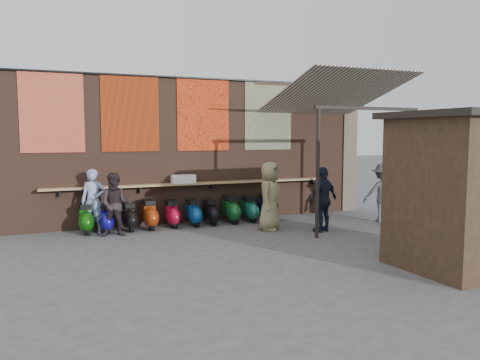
{
  "coord_description": "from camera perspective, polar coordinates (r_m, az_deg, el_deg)",
  "views": [
    {
      "loc": [
        -3.74,
        -10.0,
        2.45
      ],
      "look_at": [
        0.87,
        1.2,
        1.27
      ],
      "focal_mm": 35.0,
      "sensor_mm": 36.0,
      "label": 1
    }
  ],
  "objects": [
    {
      "name": "brick_wall",
      "position": [
        13.24,
        -5.99,
        3.61
      ],
      "size": [
        10.0,
        0.4,
        4.0
      ],
      "primitive_type": "cube",
      "color": "brown",
      "rests_on": "ground"
    },
    {
      "name": "stall_sign",
      "position": [
        10.17,
        22.18,
        2.53
      ],
      "size": [
        1.2,
        0.09,
        0.5
      ],
      "primitive_type": "cube",
      "rotation": [
        0.0,
        0.0,
        0.04
      ],
      "color": "gold",
      "rests_on": "market_stall"
    },
    {
      "name": "scooter_stool_0",
      "position": [
        12.22,
        -18.29,
        -4.51
      ],
      "size": [
        0.35,
        0.78,
        0.74
      ],
      "primitive_type": null,
      "color": "#11550C",
      "rests_on": "ground"
    },
    {
      "name": "awning_post_right",
      "position": [
        12.8,
        20.16,
        1.21
      ],
      "size": [
        0.09,
        0.09,
        3.1
      ],
      "primitive_type": "cylinder",
      "color": "black",
      "rests_on": "ground"
    },
    {
      "name": "stall_roof",
      "position": [
        9.52,
        26.67,
        7.06
      ],
      "size": [
        2.91,
        2.29,
        0.12
      ],
      "primitive_type": "cube",
      "rotation": [
        0.0,
        0.0,
        0.04
      ],
      "color": "black",
      "rests_on": "market_stall"
    },
    {
      "name": "tapestry_orange",
      "position": [
        13.13,
        -4.49,
        7.97
      ],
      "size": [
        1.5,
        0.02,
        2.0
      ],
      "primitive_type": "cube",
      "color": "#D8481B",
      "rests_on": "brick_wall"
    },
    {
      "name": "scooter_stool_5",
      "position": [
        12.65,
        -5.71,
        -4.01
      ],
      "size": [
        0.33,
        0.73,
        0.69
      ],
      "primitive_type": null,
      "color": "#0E458D",
      "rests_on": "ground"
    },
    {
      "name": "awning_post_left",
      "position": [
        11.1,
        9.44,
        0.86
      ],
      "size": [
        0.09,
        0.09,
        3.1
      ],
      "primitive_type": "cylinder",
      "color": "black",
      "rests_on": "ground"
    },
    {
      "name": "scooter_stool_6",
      "position": [
        12.8,
        -3.6,
        -3.94
      ],
      "size": [
        0.32,
        0.7,
        0.67
      ],
      "primitive_type": null,
      "color": "black",
      "rests_on": "ground"
    },
    {
      "name": "market_stall",
      "position": [
        9.58,
        26.3,
        -1.49
      ],
      "size": [
        2.6,
        1.99,
        2.73
      ],
      "primitive_type": "cube",
      "rotation": [
        0.0,
        0.0,
        0.04
      ],
      "color": "black",
      "rests_on": "ground"
    },
    {
      "name": "hang_rail",
      "position": [
        13.1,
        -5.78,
        12.26
      ],
      "size": [
        9.5,
        0.06,
        0.06
      ],
      "primitive_type": "cylinder",
      "rotation": [
        0.0,
        1.57,
        0.0
      ],
      "color": "black",
      "rests_on": "brick_wall"
    },
    {
      "name": "tapestry_redgold",
      "position": [
        12.49,
        -21.93,
        7.71
      ],
      "size": [
        1.5,
        0.02,
        2.0
      ],
      "primitive_type": "cube",
      "color": "maroon",
      "rests_on": "brick_wall"
    },
    {
      "name": "eating_counter",
      "position": [
        12.95,
        -5.48,
        -0.42
      ],
      "size": [
        8.0,
        0.32,
        0.05
      ],
      "primitive_type": "cube",
      "color": "#9E7A51",
      "rests_on": "brick_wall"
    },
    {
      "name": "stall_shelf",
      "position": [
        10.26,
        21.98,
        -2.96
      ],
      "size": [
        2.1,
        0.18,
        0.06
      ],
      "primitive_type": "cube",
      "rotation": [
        0.0,
        0.0,
        0.04
      ],
      "color": "#473321",
      "rests_on": "market_stall"
    },
    {
      "name": "scooter_stool_9",
      "position": [
        13.49,
        3.26,
        -3.31
      ],
      "size": [
        0.35,
        0.77,
        0.74
      ],
      "primitive_type": null,
      "color": "#121A45",
      "rests_on": "ground"
    },
    {
      "name": "shopper_tan",
      "position": [
        11.98,
        3.62,
        -1.97
      ],
      "size": [
        0.99,
        1.01,
        1.76
      ],
      "primitive_type": "imported",
      "rotation": [
        0.0,
        0.0,
        0.83
      ],
      "color": "#847A54",
      "rests_on": "ground"
    },
    {
      "name": "scooter_stool_2",
      "position": [
        12.3,
        -13.32,
        -4.37
      ],
      "size": [
        0.34,
        0.75,
        0.71
      ],
      "primitive_type": null,
      "color": "black",
      "rests_on": "ground"
    },
    {
      "name": "pier_right",
      "position": [
        15.53,
        12.78,
        3.79
      ],
      "size": [
        0.5,
        0.5,
        4.0
      ],
      "primitive_type": "cube",
      "color": "#4C4238",
      "rests_on": "ground"
    },
    {
      "name": "awning_canvas",
      "position": [
        13.13,
        11.36,
        10.28
      ],
      "size": [
        3.2,
        3.28,
        0.97
      ],
      "primitive_type": "cube",
      "rotation": [
        -0.28,
        0.0,
        0.0
      ],
      "color": "beige",
      "rests_on": "brick_wall"
    },
    {
      "name": "ground",
      "position": [
        10.95,
        -1.84,
        -7.35
      ],
      "size": [
        70.0,
        70.0,
        0.0
      ],
      "primitive_type": "plane",
      "color": "#474749",
      "rests_on": "ground"
    },
    {
      "name": "diner_left",
      "position": [
        12.14,
        -17.45,
        -2.47
      ],
      "size": [
        0.66,
        0.51,
        1.61
      ],
      "primitive_type": "imported",
      "rotation": [
        0.0,
        0.0,
        -0.23
      ],
      "color": "#8F9DD1",
      "rests_on": "ground"
    },
    {
      "name": "tapestry_sun",
      "position": [
        12.65,
        -13.22,
        7.93
      ],
      "size": [
        1.5,
        0.02,
        2.0
      ],
      "primitive_type": "cube",
      "color": "#F1460E",
      "rests_on": "brick_wall"
    },
    {
      "name": "scooter_stool_1",
      "position": [
        12.21,
        -16.02,
        -4.53
      ],
      "size": [
        0.33,
        0.74,
        0.7
      ],
      "primitive_type": null,
      "color": "#160D99",
      "rests_on": "ground"
    },
    {
      "name": "awning_header",
      "position": [
        11.88,
        15.37,
        8.43
      ],
      "size": [
        3.0,
        0.08,
        0.08
      ],
      "primitive_type": "cube",
      "color": "black",
      "rests_on": "awning_post_left"
    },
    {
      "name": "shelf_box",
      "position": [
        12.81,
        -6.91,
        0.12
      ],
      "size": [
        0.64,
        0.29,
        0.23
      ],
      "primitive_type": "cube",
      "color": "white",
      "rests_on": "eating_counter"
    },
    {
      "name": "shopper_navy",
      "position": [
        11.94,
        10.1,
        -2.34
      ],
      "size": [
        1.04,
        0.69,
        1.64
      ],
      "primitive_type": "imported",
      "rotation": [
        0.0,
        0.0,
        3.47
      ],
      "color": "black",
      "rests_on": "ground"
    },
    {
      "name": "scooter_stool_3",
      "position": [
        12.37,
        -10.99,
        -4.15
      ],
      "size": [
        0.36,
        0.8,
        0.76
      ],
      "primitive_type": null,
      "color": "#90300D",
      "rests_on": "ground"
    },
    {
      "name": "shopper_grey",
      "position": [
        13.68,
        16.98,
        -1.49
      ],
      "size": [
        1.21,
        0.95,
        1.64
      ],
      "primitive_type": "imported",
      "rotation": [
        0.0,
        0.0,
        2.78
      ],
      "color": "#545559",
      "rests_on": "ground"
    },
    {
      "name": "awning_ledger",
      "position": [
        14.51,
        7.83,
        11.47
      ],
      "size": [
        3.3,
        0.08,
        0.12
      ],
      "primitive_type": "cube",
      "color": "#33261C",
      "rests_on": "brick_wall"
    },
    {
      "name": "tapestry_multi",
      "position": [
        13.87,
        3.47,
        7.85
      ],
      "size": [
        1.5,
        0.02,
        2.0
      ],
      "primitive_type": "cube",
      "color": "#244986",
      "rests_on": "brick_wall"
    },
    {
      "name": "diner_right",
      "position": [
        11.61,
        -14.9,
        -2.93
      ],
      "size": [
        0.84,
        0.71,
        1.54
      ],
      "primitive_type": "imported",
      "rotation": [
        0.0,
        0.0,
        -0.19
      ],
      "color": "#292023",
      "rests_on": "ground"
    },
    {
      "name": "scooter_stool_7",
      "position": [
        13.0,
        -1.16,
        -3.59
      ],
      "size": [
        0.36,
        0.8,
        0.76
      ],
      "primitive_type": null,
      "color": "#0F4E20",
      "rests_on": "ground"
    },
    {
      "name": "scooter_stool_4",
      "position": [
        12.55,
        -8.3,
        -4.11
      ],
      "size": [
        0.33,
        0.74,
        0.7
      ],
      "primitive_type": null,
      "color": "#AB0D2F",
      "rests_on": "ground"
    },
    {
      "name": "scooter_stool_8",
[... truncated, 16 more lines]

